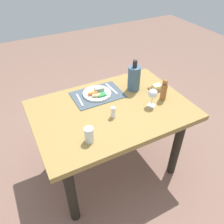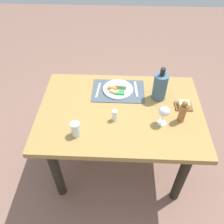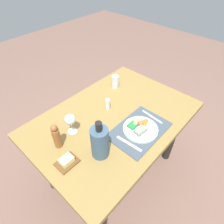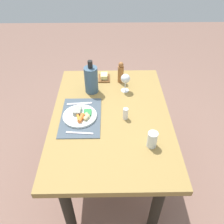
# 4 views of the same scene
# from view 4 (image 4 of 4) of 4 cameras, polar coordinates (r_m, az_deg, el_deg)

# --- Properties ---
(ground_plane) EXTENTS (8.00, 8.00, 0.00)m
(ground_plane) POSITION_cam_4_polar(r_m,az_deg,el_deg) (2.28, -0.20, -15.07)
(ground_plane) COLOR #825F52
(dining_table) EXTENTS (1.26, 0.87, 0.76)m
(dining_table) POSITION_cam_4_polar(r_m,az_deg,el_deg) (1.79, -0.25, -3.60)
(dining_table) COLOR olive
(dining_table) RESTS_ON ground_plane
(placemat) EXTENTS (0.43, 0.29, 0.01)m
(placemat) POSITION_cam_4_polar(r_m,az_deg,el_deg) (1.70, -7.74, -1.18)
(placemat) COLOR #45525E
(placemat) RESTS_ON dining_table
(dinner_plate) EXTENTS (0.25, 0.25, 0.05)m
(dinner_plate) POSITION_cam_4_polar(r_m,az_deg,el_deg) (1.68, -7.85, -0.85)
(dinner_plate) COLOR white
(dinner_plate) RESTS_ON placemat
(fork) EXTENTS (0.03, 0.20, 0.00)m
(fork) POSITION_cam_4_polar(r_m,az_deg,el_deg) (1.81, -8.11, 2.09)
(fork) COLOR silver
(fork) RESTS_ON placemat
(knife) EXTENTS (0.03, 0.19, 0.00)m
(knife) POSITION_cam_4_polar(r_m,az_deg,el_deg) (1.57, -8.06, -5.18)
(knife) COLOR silver
(knife) RESTS_ON placemat
(pepper_mill) EXTENTS (0.05, 0.05, 0.19)m
(pepper_mill) POSITION_cam_4_polar(r_m,az_deg,el_deg) (2.01, 2.19, 9.75)
(pepper_mill) COLOR #9B5E2E
(pepper_mill) RESTS_ON dining_table
(cooler_bottle) EXTENTS (0.11, 0.11, 0.28)m
(cooler_bottle) POSITION_cam_4_polar(r_m,az_deg,el_deg) (1.88, -5.20, 8.07)
(cooler_bottle) COLOR #425D74
(cooler_bottle) RESTS_ON dining_table
(wine_glass) EXTENTS (0.08, 0.08, 0.16)m
(wine_glass) POSITION_cam_4_polar(r_m,az_deg,el_deg) (1.88, 3.35, 8.16)
(wine_glass) COLOR white
(wine_glass) RESTS_ON dining_table
(salt_shaker) EXTENTS (0.04, 0.04, 0.09)m
(salt_shaker) POSITION_cam_4_polar(r_m,az_deg,el_deg) (1.65, 3.38, -0.41)
(salt_shaker) COLOR white
(salt_shaker) RESTS_ON dining_table
(butter_dish) EXTENTS (0.13, 0.10, 0.05)m
(butter_dish) POSITION_cam_4_polar(r_m,az_deg,el_deg) (2.08, -1.98, 8.69)
(butter_dish) COLOR brown
(butter_dish) RESTS_ON dining_table
(water_tumbler) EXTENTS (0.06, 0.06, 0.11)m
(water_tumbler) POSITION_cam_4_polar(r_m,az_deg,el_deg) (1.48, 9.93, -6.93)
(water_tumbler) COLOR silver
(water_tumbler) RESTS_ON dining_table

